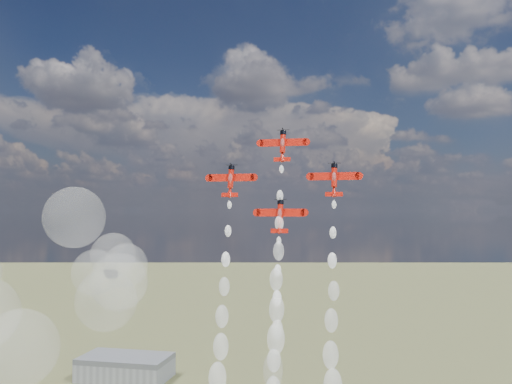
{
  "coord_description": "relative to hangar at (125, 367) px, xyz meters",
  "views": [
    {
      "loc": [
        18.69,
        -108.61,
        95.55
      ],
      "look_at": [
        -7.93,
        14.26,
        99.94
      ],
      "focal_mm": 38.0,
      "sensor_mm": 36.0,
      "label": 1
    }
  ],
  "objects": [
    {
      "name": "drifted_smoke_cloud",
      "position": [
        46.69,
        -151.25,
        65.19
      ],
      "size": [
        62.87,
        31.48,
        56.29
      ],
      "color": "white",
      "rests_on": "ground"
    },
    {
      "name": "plane_right",
      "position": [
        130.14,
        -165.79,
        96.24
      ],
      "size": [
        10.98,
        3.98,
        7.74
      ],
      "rotation": [
        1.34,
        0.0,
        0.0
      ],
      "color": "red",
      "rests_on": "ground"
    },
    {
      "name": "plane_slot",
      "position": [
        118.07,
        -167.69,
        88.01
      ],
      "size": [
        10.98,
        3.98,
        7.74
      ],
      "rotation": [
        1.34,
        0.0,
        0.0
      ],
      "color": "red",
      "rests_on": "ground"
    },
    {
      "name": "plane_lead",
      "position": [
        118.07,
        -163.9,
        104.47
      ],
      "size": [
        10.98,
        3.98,
        7.74
      ],
      "rotation": [
        1.34,
        0.0,
        0.0
      ],
      "color": "red",
      "rests_on": "ground"
    },
    {
      "name": "hangar",
      "position": [
        0.0,
        0.0,
        0.0
      ],
      "size": [
        50.0,
        28.0,
        13.0
      ],
      "color": "gray",
      "rests_on": "ground"
    },
    {
      "name": "plane_left",
      "position": [
        106.0,
        -165.79,
        96.24
      ],
      "size": [
        10.98,
        3.98,
        7.74
      ],
      "rotation": [
        1.34,
        0.0,
        0.0
      ],
      "color": "red",
      "rests_on": "ground"
    },
    {
      "name": "smoke_trail_lead",
      "position": [
        118.04,
        -175.34,
        54.32
      ],
      "size": [
        5.27,
        15.49,
        59.29
      ],
      "color": "white",
      "rests_on": "plane_lead"
    }
  ]
}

